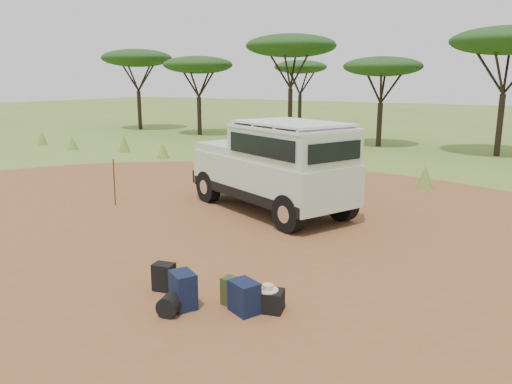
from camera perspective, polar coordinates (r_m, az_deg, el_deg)
The scene contains 13 objects.
ground at distance 11.59m, azimuth -6.93°, elevation -5.40°, with size 140.00×140.00×0.00m, color #597228.
dirt_clearing at distance 11.59m, azimuth -6.93°, elevation -5.38°, with size 23.00×23.00×0.01m, color brown.
grass_fringe at distance 18.76m, azimuth 10.39°, elevation 2.75°, with size 36.60×1.60×0.90m.
acacia_treeline at distance 28.99m, azimuth 20.71°, elevation 14.49°, with size 46.70×13.20×6.26m.
safari_vehicle at distance 13.62m, azimuth 2.13°, elevation 2.73°, with size 5.55×3.81×2.53m.
walking_staff at distance 14.89m, azimuth -15.89°, elevation 1.08°, with size 0.03×0.03×1.43m, color brown.
backpack_black at distance 8.91m, azimuth -10.47°, elevation -9.54°, with size 0.36×0.26×0.49m, color black.
backpack_navy at distance 8.21m, azimuth -8.33°, elevation -11.04°, with size 0.46×0.33×0.60m, color #111735.
backpack_olive at distance 8.24m, azimuth -2.69°, elevation -11.32°, with size 0.33×0.24×0.46m, color #353C1B.
duffel_navy at distance 7.99m, azimuth -1.35°, elevation -11.92°, with size 0.46×0.34×0.52m, color #111735.
hard_case at distance 8.07m, azimuth 1.34°, elevation -12.30°, with size 0.49×0.35×0.35m, color black.
stuff_sack at distance 8.05m, azimuth -9.78°, elevation -12.59°, with size 0.34×0.34×0.34m, color black.
safari_hat at distance 7.99m, azimuth 1.35°, elevation -10.93°, with size 0.34×0.34×0.10m.
Camera 1 is at (7.07, -8.46, 3.59)m, focal length 35.00 mm.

